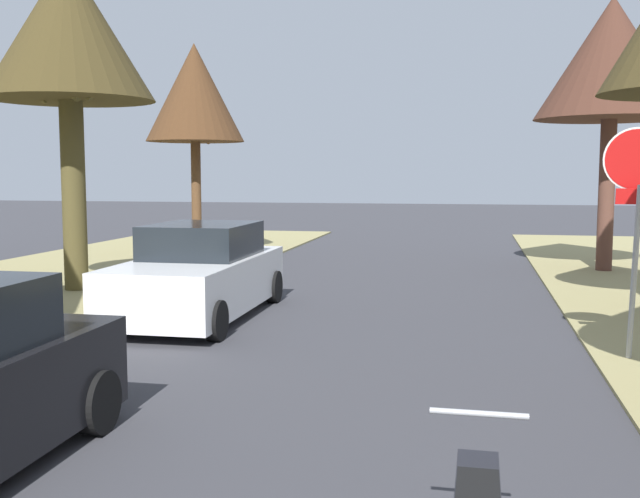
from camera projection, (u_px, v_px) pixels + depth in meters
name	position (u px, v px, depth m)	size (l,w,h in m)	color
stop_sign_far	(636.00, 192.00, 9.40)	(0.81, 0.40, 2.96)	#9EA0A5
street_tree_right_far	(612.00, 60.00, 17.81)	(3.59, 3.59, 6.58)	brown
street_tree_left_mid_b	(68.00, 33.00, 14.79)	(3.35, 3.35, 6.65)	#4B4223
street_tree_left_far	(195.00, 94.00, 21.71)	(2.87, 2.87, 6.14)	brown
parked_sedan_white	(200.00, 275.00, 12.56)	(1.97, 4.41, 1.57)	white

